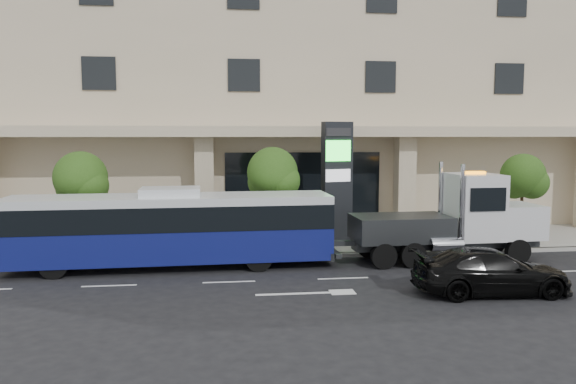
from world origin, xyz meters
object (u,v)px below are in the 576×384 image
Objects in this scene: city_bus at (171,227)px; signage_pylon at (337,182)px; tow_truck at (455,221)px; black_sedan at (491,271)px.

city_bus is 7.88m from signage_pylon.
black_sedan is (-0.82, -4.66, -0.90)m from tow_truck.
signage_pylon is (7.06, 3.21, 1.37)m from city_bus.
black_sedan is 8.94m from signage_pylon.
city_bus is 11.46m from black_sedan.
signage_pylon reaches higher than city_bus.
tow_truck reaches higher than black_sedan.
tow_truck is at bearing -2.39° from city_bus.
black_sedan is at bearing -101.66° from tow_truck.
tow_truck is 1.75× the size of black_sedan.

